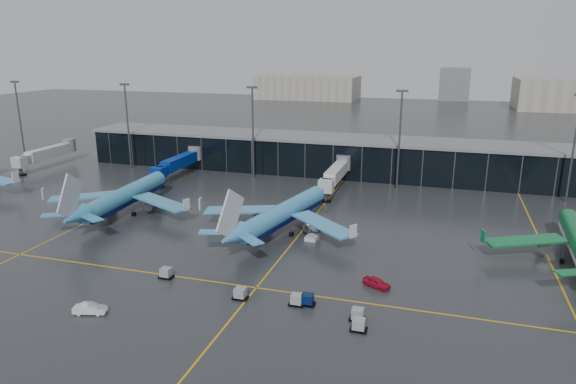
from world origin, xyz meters
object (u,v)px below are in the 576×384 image
(airliner_arkefly, at_px, (125,185))
(baggage_carts, at_px, (284,300))
(airliner_klm_near, at_px, (284,201))
(service_van_white, at_px, (90,309))
(service_van_red, at_px, (377,283))
(mobile_airstair, at_px, (312,236))

(airliner_arkefly, height_order, baggage_carts, airliner_arkefly)
(airliner_klm_near, bearing_deg, service_van_white, -99.51)
(baggage_carts, bearing_deg, airliner_klm_near, 107.33)
(airliner_klm_near, bearing_deg, baggage_carts, -60.58)
(airliner_klm_near, height_order, baggage_carts, airliner_klm_near)
(airliner_arkefly, relative_size, baggage_carts, 1.19)
(service_van_red, relative_size, service_van_white, 0.97)
(airliner_arkefly, relative_size, service_van_white, 8.92)
(mobile_airstair, bearing_deg, service_van_white, -116.09)
(baggage_carts, bearing_deg, mobile_airstair, 95.53)
(airliner_arkefly, xyz_separation_m, baggage_carts, (46.51, -30.83, -5.51))
(airliner_klm_near, height_order, mobile_airstair, airliner_klm_near)
(baggage_carts, height_order, mobile_airstair, mobile_airstair)
(airliner_klm_near, bearing_deg, service_van_red, -30.99)
(service_van_red, bearing_deg, airliner_klm_near, 72.68)
(airliner_arkefly, distance_m, baggage_carts, 56.07)
(baggage_carts, relative_size, service_van_white, 7.52)
(airliner_klm_near, bearing_deg, airliner_arkefly, -169.84)
(airliner_klm_near, xyz_separation_m, baggage_carts, (9.23, -29.57, -5.43))
(airliner_arkefly, distance_m, airliner_klm_near, 37.31)
(airliner_arkefly, height_order, airliner_klm_near, airliner_arkefly)
(baggage_carts, distance_m, service_van_red, 15.44)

